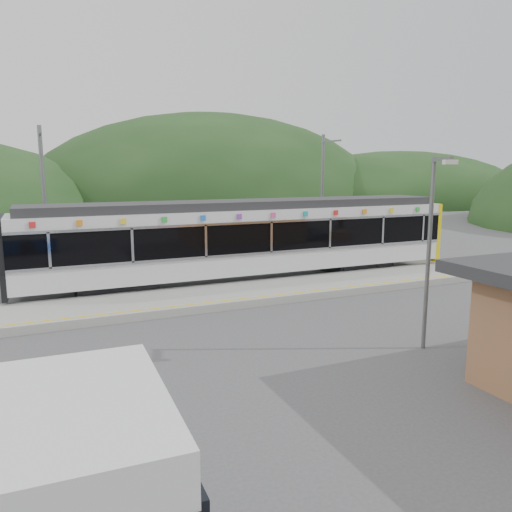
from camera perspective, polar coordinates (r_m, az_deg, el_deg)
name	(u,v)px	position (r m, az deg, el deg)	size (l,w,h in m)	color
ground	(276,319)	(17.48, 2.26, -7.25)	(120.00, 120.00, 0.00)	#4C4C4F
hills	(341,275)	(24.93, 9.72, -2.19)	(146.00, 149.00, 26.00)	#1E3D19
platform	(240,294)	(20.34, -1.84, -4.35)	(26.00, 3.20, 0.30)	#9E9E99
yellow_line	(253,298)	(19.14, -0.38, -4.78)	(26.00, 0.10, 0.01)	yellow
train	(248,237)	(22.99, -0.93, 2.17)	(20.44, 3.01, 3.74)	black
catenary_mast_west	(45,204)	(23.60, -23.00, 5.46)	(0.18, 1.80, 7.00)	slate
catenary_mast_east	(322,197)	(27.63, 7.59, 6.67)	(0.18, 1.80, 7.00)	slate
lamp_post	(433,237)	(14.75, 19.54, 2.10)	(0.38, 1.02, 5.49)	slate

